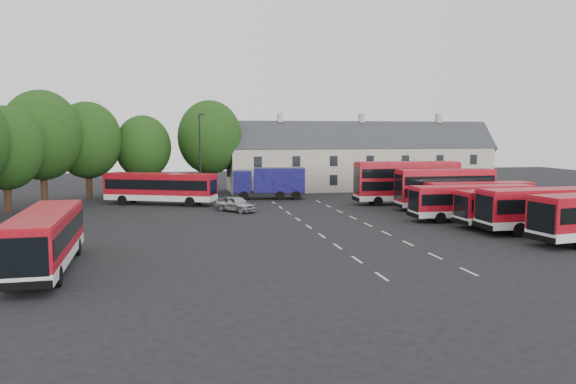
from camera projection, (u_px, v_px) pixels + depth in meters
The scene contains 15 objects.
ground at pixel (315, 231), 43.00m from camera, with size 140.00×140.00×0.00m, color black.
lane_markings at pixel (339, 226), 45.45m from camera, with size 5.15×33.80×0.01m.
treeline at pixel (70, 141), 56.99m from camera, with size 29.92×32.59×12.01m.
terrace_houses at pixel (361, 160), 74.63m from camera, with size 35.70×7.13×10.06m.
bus_row_b at pixel (555, 206), 42.20m from camera, with size 11.85×2.78×3.35m.
bus_row_c at pixel (520, 205), 44.84m from camera, with size 10.57×2.75×2.97m.
bus_row_d at pixel (472, 200), 48.03m from camera, with size 10.70×2.71×3.01m.
bus_row_e at pixel (479, 195), 52.67m from camera, with size 10.29×2.79×2.88m.
bus_dd_south at pixel (445, 187), 54.83m from camera, with size 9.71×2.36×3.97m.
bus_dd_north at pixel (407, 180), 59.14m from camera, with size 11.06×3.07×4.49m.
bus_west at pixel (45, 235), 30.47m from camera, with size 3.00×11.50×3.23m.
bus_north at pixel (161, 186), 58.69m from camera, with size 11.75×7.01×3.29m.
box_truck at pixel (270, 182), 63.86m from camera, with size 8.35×3.73×3.52m.
silver_car at pixel (236, 204), 53.57m from camera, with size 1.79×4.46×1.52m, color #B1B4B9.
lamppost at pixel (200, 156), 59.09m from camera, with size 0.66×0.28×9.52m.
Camera 1 is at (-10.61, -41.15, 7.47)m, focal length 35.00 mm.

